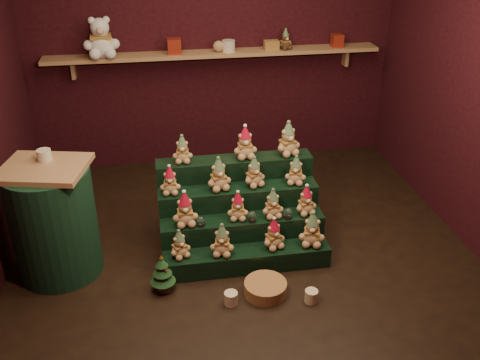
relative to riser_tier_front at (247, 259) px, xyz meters
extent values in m
plane|color=black|center=(0.01, 0.20, -0.09)|extent=(4.00, 4.00, 0.00)
cube|color=black|center=(0.01, 2.25, 1.31)|extent=(4.00, 0.10, 2.80)
cube|color=black|center=(0.01, -1.85, 1.31)|extent=(4.00, 0.10, 2.80)
cube|color=tan|center=(0.01, 2.07, 1.21)|extent=(3.60, 0.26, 0.04)
cube|color=tan|center=(-1.49, 2.14, 1.09)|extent=(0.04, 0.12, 0.20)
cube|color=tan|center=(1.51, 2.14, 1.09)|extent=(0.04, 0.12, 0.20)
cube|color=black|center=(0.00, 0.00, 0.00)|extent=(1.40, 0.22, 0.18)
cube|color=black|center=(0.00, 0.22, 0.09)|extent=(1.40, 0.22, 0.36)
cube|color=black|center=(0.00, 0.44, 0.18)|extent=(1.40, 0.22, 0.54)
cube|color=black|center=(0.00, 0.66, 0.27)|extent=(1.40, 0.22, 0.72)
cylinder|color=black|center=(-0.36, 0.16, 0.28)|extent=(0.06, 0.06, 0.02)
sphere|color=white|center=(-0.36, 0.16, 0.32)|extent=(0.06, 0.06, 0.06)
cylinder|color=black|center=(0.07, 0.16, 0.28)|extent=(0.07, 0.07, 0.03)
sphere|color=white|center=(0.07, 0.16, 0.33)|extent=(0.07, 0.07, 0.07)
cylinder|color=black|center=(0.38, 0.16, 0.28)|extent=(0.07, 0.07, 0.03)
sphere|color=white|center=(0.38, 0.16, 0.33)|extent=(0.07, 0.07, 0.07)
cube|color=tan|center=(-1.54, 0.24, 0.86)|extent=(0.74, 0.66, 0.04)
cylinder|color=black|center=(-1.54, 0.24, 0.38)|extent=(0.68, 0.68, 0.93)
cylinder|color=beige|center=(-1.54, 0.34, 0.93)|extent=(0.11, 0.11, 0.09)
cylinder|color=#412D17|center=(-0.71, -0.17, -0.06)|extent=(0.10, 0.10, 0.05)
cone|color=#153B1B|center=(-0.71, -0.17, 0.05)|extent=(0.20, 0.20, 0.10)
cone|color=#153B1B|center=(-0.71, -0.17, 0.12)|extent=(0.15, 0.15, 0.09)
cone|color=#153B1B|center=(-0.71, -0.17, 0.19)|extent=(0.10, 0.10, 0.07)
cone|color=orange|center=(-0.71, -0.17, 0.24)|extent=(0.03, 0.03, 0.03)
cylinder|color=beige|center=(-0.20, -0.42, -0.04)|extent=(0.11, 0.11, 0.11)
cylinder|color=beige|center=(0.42, -0.50, -0.04)|extent=(0.10, 0.10, 0.10)
cylinder|color=#AB7045|center=(0.09, -0.35, -0.04)|extent=(0.40, 0.40, 0.11)
cube|color=#9D2918|center=(-0.42, 2.05, 1.31)|extent=(0.14, 0.14, 0.16)
cylinder|color=beige|center=(0.16, 2.05, 1.29)|extent=(0.14, 0.14, 0.12)
cube|color=#9D2918|center=(1.37, 2.05, 1.30)|extent=(0.12, 0.12, 0.14)
sphere|color=tan|center=(0.05, 2.05, 1.29)|extent=(0.12, 0.12, 0.12)
cube|color=#CA501C|center=(0.63, 2.05, 1.28)|extent=(0.16, 0.10, 0.10)
camera|label=1|loc=(-0.66, -3.59, 2.69)|focal=40.00mm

